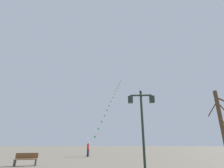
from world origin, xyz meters
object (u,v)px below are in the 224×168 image
kite_train (111,102)px  park_bench (26,159)px  twin_lantern_lamp_post (142,114)px  kite_flyer (88,149)px  bare_tree (223,127)px

kite_train → park_bench: (-4.85, -22.70, -9.65)m
kite_train → twin_lantern_lamp_post: bearing=-82.3°
twin_lantern_lamp_post → kite_train: kite_train is taller
twin_lantern_lamp_post → kite_flyer: (-5.45, 12.57, -2.30)m
kite_flyer → bare_tree: (10.59, -11.15, 1.68)m
twin_lantern_lamp_post → kite_flyer: twin_lantern_lamp_post is taller
kite_flyer → park_bench: kite_flyer is taller
kite_train → kite_flyer: kite_train is taller
twin_lantern_lamp_post → bare_tree: (5.14, 1.41, -0.62)m
kite_flyer → bare_tree: bare_tree is taller
twin_lantern_lamp_post → bare_tree: bearing=15.4°
bare_tree → kite_flyer: bearing=133.5°
twin_lantern_lamp_post → kite_flyer: bearing=113.5°
bare_tree → park_bench: 13.87m
kite_train → kite_flyer: (-1.90, -13.70, -9.20)m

